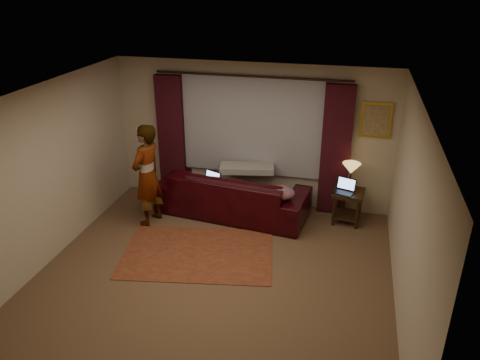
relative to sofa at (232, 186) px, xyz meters
name	(u,v)px	position (x,y,z in m)	size (l,w,h in m)	color
floor	(213,276)	(0.21, -1.92, -0.54)	(5.00, 5.00, 0.01)	brown
ceiling	(208,98)	(0.21, -1.92, 2.06)	(5.00, 5.00, 0.02)	silver
wall_back	(252,135)	(0.21, 0.58, 0.76)	(5.00, 0.02, 2.60)	#BBAE93
wall_front	(124,321)	(0.21, -4.42, 0.76)	(5.00, 0.02, 2.60)	#BBAE93
wall_left	(45,177)	(-2.29, -1.92, 0.76)	(0.02, 5.00, 2.60)	#BBAE93
wall_right	(409,217)	(2.71, -1.92, 0.76)	(0.02, 5.00, 2.60)	#BBAE93
sheer_curtain	(251,126)	(0.21, 0.52, 0.96)	(2.50, 0.05, 1.80)	#93939B
drape_left	(172,137)	(-1.29, 0.47, 0.64)	(0.50, 0.14, 2.30)	black
drape_right	(336,151)	(1.71, 0.47, 0.64)	(0.50, 0.14, 2.30)	black
curtain_rod	(251,76)	(0.21, 0.47, 1.84)	(0.04, 0.04, 3.40)	black
picture_frame	(376,120)	(2.31, 0.55, 1.21)	(0.50, 0.04, 0.60)	gold
sofa	(232,186)	(0.00, 0.00, 0.00)	(2.66, 1.15, 1.07)	black
throw_blanket	(247,153)	(0.20, 0.24, 0.54)	(0.95, 0.38, 0.11)	gray
clothing_pile	(280,193)	(0.89, -0.31, 0.11)	(0.51, 0.39, 0.21)	#7C4F5C
laptop_sofa	(208,180)	(-0.41, -0.10, 0.12)	(0.33, 0.36, 0.24)	black
area_rug	(198,253)	(-0.19, -1.42, -0.53)	(2.29, 1.53, 0.01)	brown
end_table	(347,207)	(2.00, 0.16, -0.24)	(0.51, 0.51, 0.59)	black
tiffany_lamp	(350,177)	(2.00, 0.22, 0.29)	(0.30, 0.30, 0.48)	olive
laptop_table	(344,187)	(1.91, 0.07, 0.17)	(0.33, 0.36, 0.24)	black
person	(147,175)	(-1.30, -0.66, 0.35)	(0.52, 0.52, 1.77)	gray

